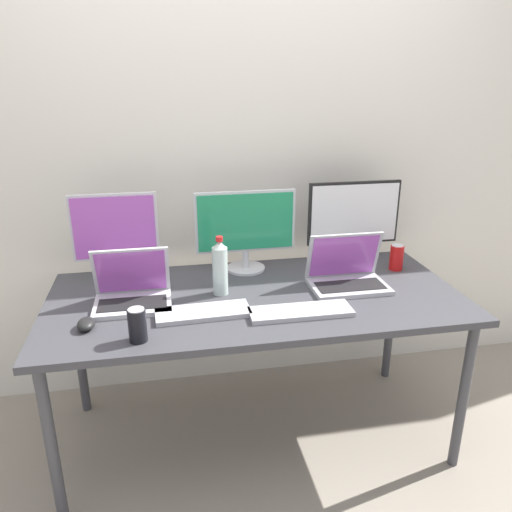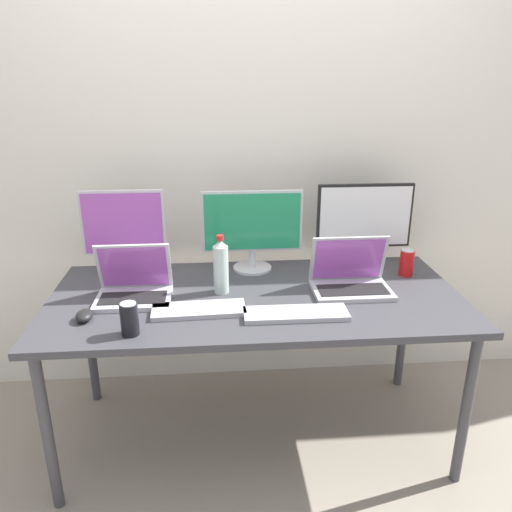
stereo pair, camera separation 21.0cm
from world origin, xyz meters
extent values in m
plane|color=gray|center=(0.00, 0.00, 0.00)|extent=(16.00, 16.00, 0.00)
cube|color=silver|center=(0.00, 0.59, 1.30)|extent=(7.00, 0.08, 2.60)
cylinder|color=#424247|center=(-0.83, -0.35, 0.35)|extent=(0.04, 0.04, 0.71)
cylinder|color=#424247|center=(0.83, -0.35, 0.35)|extent=(0.04, 0.04, 0.71)
cylinder|color=#424247|center=(-0.83, 0.35, 0.35)|extent=(0.04, 0.04, 0.71)
cylinder|color=#424247|center=(0.83, 0.35, 0.35)|extent=(0.04, 0.04, 0.71)
cube|color=#3D3D42|center=(0.00, 0.00, 0.72)|extent=(1.78, 0.83, 0.03)
cylinder|color=silver|center=(-0.59, 0.29, 0.75)|extent=(0.20, 0.20, 0.01)
cylinder|color=silver|center=(-0.59, 0.29, 0.80)|extent=(0.03, 0.03, 0.09)
cube|color=silver|center=(-0.59, 0.29, 1.00)|extent=(0.38, 0.02, 0.30)
cube|color=#A54CB2|center=(-0.59, 0.28, 1.00)|extent=(0.36, 0.01, 0.28)
cylinder|color=silver|center=(0.01, 0.31, 0.75)|extent=(0.19, 0.19, 0.01)
cylinder|color=silver|center=(0.01, 0.31, 0.79)|extent=(0.03, 0.03, 0.09)
cube|color=silver|center=(0.01, 0.31, 0.98)|extent=(0.48, 0.02, 0.29)
cube|color=#1E8C59|center=(0.01, 0.29, 0.98)|extent=(0.45, 0.01, 0.27)
cylinder|color=black|center=(0.56, 0.32, 0.75)|extent=(0.18, 0.18, 0.01)
cylinder|color=black|center=(0.56, 0.32, 0.79)|extent=(0.03, 0.03, 0.08)
cube|color=black|center=(0.56, 0.32, 0.99)|extent=(0.47, 0.02, 0.31)
cube|color=white|center=(0.56, 0.31, 0.99)|extent=(0.44, 0.01, 0.29)
cube|color=silver|center=(-0.52, -0.02, 0.75)|extent=(0.31, 0.23, 0.02)
cube|color=black|center=(-0.52, -0.03, 0.76)|extent=(0.27, 0.13, 0.00)
cube|color=silver|center=(-0.52, 0.06, 0.87)|extent=(0.31, 0.08, 0.22)
cube|color=#A54CB2|center=(-0.52, 0.05, 0.87)|extent=(0.28, 0.07, 0.20)
cube|color=#B7B7BC|center=(0.42, -0.01, 0.75)|extent=(0.34, 0.23, 0.02)
cube|color=black|center=(0.42, -0.03, 0.76)|extent=(0.30, 0.12, 0.00)
cube|color=#B7B7BC|center=(0.42, 0.07, 0.87)|extent=(0.34, 0.07, 0.22)
cube|color=#A54CB2|center=(0.42, 0.07, 0.87)|extent=(0.31, 0.06, 0.20)
cube|color=#B2B2B7|center=(-0.24, -0.15, 0.75)|extent=(0.38, 0.15, 0.02)
cube|color=#B2B2B7|center=(0.14, -0.21, 0.75)|extent=(0.41, 0.13, 0.02)
ellipsoid|color=black|center=(-0.68, -0.18, 0.76)|extent=(0.07, 0.10, 0.04)
cylinder|color=silver|center=(-0.15, 0.04, 0.85)|extent=(0.07, 0.07, 0.21)
cone|color=silver|center=(-0.15, 0.04, 0.97)|extent=(0.06, 0.06, 0.03)
cylinder|color=red|center=(-0.15, 0.04, 0.99)|extent=(0.03, 0.03, 0.02)
cylinder|color=red|center=(0.73, 0.17, 0.80)|extent=(0.07, 0.07, 0.12)
cylinder|color=silver|center=(0.73, 0.17, 0.86)|extent=(0.06, 0.06, 0.00)
cylinder|color=black|center=(-0.49, -0.31, 0.80)|extent=(0.07, 0.07, 0.12)
cylinder|color=silver|center=(-0.49, -0.31, 0.86)|extent=(0.06, 0.06, 0.00)
camera|label=1|loc=(-0.37, -1.94, 1.64)|focal=35.00mm
camera|label=2|loc=(-0.16, -1.97, 1.64)|focal=35.00mm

